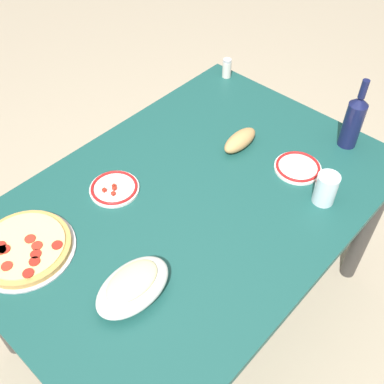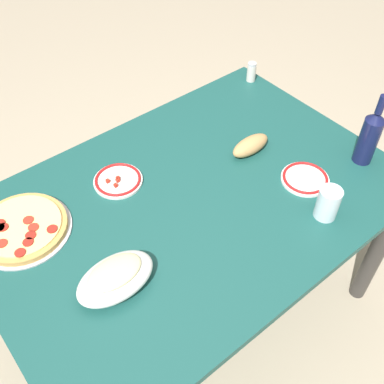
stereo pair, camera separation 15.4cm
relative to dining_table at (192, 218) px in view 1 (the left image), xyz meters
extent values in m
plane|color=tan|center=(0.00, 0.00, -0.63)|extent=(8.00, 8.00, 0.00)
cube|color=#194C47|center=(0.00, 0.00, 0.09)|extent=(1.42, 0.98, 0.03)
cylinder|color=#33302D|center=(-0.65, -0.43, -0.28)|extent=(0.07, 0.07, 0.71)
cylinder|color=#33302D|center=(-0.65, 0.43, -0.28)|extent=(0.07, 0.07, 0.71)
cylinder|color=#B7B7BC|center=(0.51, -0.23, 0.11)|extent=(0.31, 0.31, 0.01)
cylinder|color=tan|center=(0.51, -0.23, 0.12)|extent=(0.29, 0.29, 0.02)
cylinder|color=#EFD684|center=(0.51, -0.23, 0.13)|extent=(0.25, 0.25, 0.01)
cylinder|color=#B22D1E|center=(0.57, -0.26, 0.14)|extent=(0.03, 0.03, 0.00)
cylinder|color=#B22D1E|center=(0.59, -0.20, 0.14)|extent=(0.03, 0.03, 0.00)
cylinder|color=#B22D1E|center=(0.48, -0.23, 0.14)|extent=(0.03, 0.03, 0.00)
cylinder|color=maroon|center=(0.50, -0.17, 0.14)|extent=(0.03, 0.03, 0.00)
cylinder|color=maroon|center=(0.56, -0.13, 0.14)|extent=(0.03, 0.03, 0.00)
cylinder|color=maroon|center=(0.52, -0.15, 0.14)|extent=(0.03, 0.03, 0.00)
cylinder|color=maroon|center=(0.44, -0.15, 0.14)|extent=(0.03, 0.03, 0.00)
cylinder|color=maroon|center=(0.56, -0.28, 0.14)|extent=(0.03, 0.03, 0.00)
cylinder|color=maroon|center=(0.56, -0.26, 0.14)|extent=(0.03, 0.03, 0.00)
cylinder|color=#B22D1E|center=(0.48, -0.19, 0.14)|extent=(0.03, 0.03, 0.00)
ellipsoid|color=white|center=(0.39, 0.13, 0.14)|extent=(0.24, 0.15, 0.07)
ellipsoid|color=#AD2819|center=(0.39, 0.13, 0.16)|extent=(0.20, 0.12, 0.03)
ellipsoid|color=beige|center=(0.39, 0.13, 0.17)|extent=(0.17, 0.10, 0.02)
cylinder|color=#141942|center=(-0.61, 0.25, 0.20)|extent=(0.07, 0.07, 0.18)
cone|color=#141942|center=(-0.61, 0.25, 0.31)|extent=(0.07, 0.07, 0.03)
cylinder|color=#141942|center=(-0.61, 0.25, 0.36)|extent=(0.03, 0.03, 0.07)
cylinder|color=silver|center=(-0.29, 0.33, 0.17)|extent=(0.07, 0.07, 0.11)
cylinder|color=white|center=(0.15, -0.22, 0.11)|extent=(0.17, 0.17, 0.01)
torus|color=red|center=(0.15, -0.22, 0.12)|extent=(0.16, 0.16, 0.01)
cube|color=#AD2819|center=(0.18, -0.20, 0.12)|extent=(0.01, 0.01, 0.01)
cube|color=#AD2819|center=(0.16, -0.22, 0.12)|extent=(0.01, 0.01, 0.01)
cube|color=#AD2819|center=(0.15, -0.23, 0.12)|extent=(0.01, 0.01, 0.01)
cube|color=#AD2819|center=(0.19, -0.24, 0.12)|extent=(0.01, 0.01, 0.01)
cylinder|color=white|center=(-0.36, 0.19, 0.11)|extent=(0.17, 0.17, 0.01)
torus|color=red|center=(-0.36, 0.19, 0.12)|extent=(0.16, 0.16, 0.01)
ellipsoid|color=tan|center=(-0.32, -0.05, 0.14)|extent=(0.17, 0.07, 0.06)
cylinder|color=silver|center=(-0.66, -0.39, 0.15)|extent=(0.04, 0.04, 0.07)
cylinder|color=#B7B7BC|center=(-0.66, -0.39, 0.19)|extent=(0.04, 0.04, 0.01)
camera|label=1|loc=(0.78, 0.71, 1.26)|focal=42.83mm
camera|label=2|loc=(0.66, 0.82, 1.26)|focal=42.83mm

